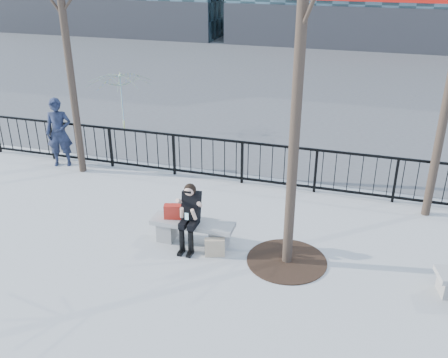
# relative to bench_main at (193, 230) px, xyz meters

# --- Properties ---
(ground) EXTENTS (120.00, 120.00, 0.00)m
(ground) POSITION_rel_bench_main_xyz_m (0.00, 0.00, -0.30)
(ground) COLOR #A6A6A1
(ground) RESTS_ON ground
(street_surface) EXTENTS (60.00, 23.00, 0.01)m
(street_surface) POSITION_rel_bench_main_xyz_m (0.00, 15.00, -0.30)
(street_surface) COLOR #474747
(street_surface) RESTS_ON ground
(railing) EXTENTS (14.00, 0.06, 1.10)m
(railing) POSITION_rel_bench_main_xyz_m (0.00, 3.00, 0.25)
(railing) COLOR black
(railing) RESTS_ON ground
(tree_grate) EXTENTS (1.50, 1.50, 0.02)m
(tree_grate) POSITION_rel_bench_main_xyz_m (1.90, -0.10, -0.29)
(tree_grate) COLOR black
(tree_grate) RESTS_ON ground
(bench_main) EXTENTS (1.65, 0.46, 0.49)m
(bench_main) POSITION_rel_bench_main_xyz_m (0.00, 0.00, 0.00)
(bench_main) COLOR slate
(bench_main) RESTS_ON ground
(seated_woman) EXTENTS (0.50, 0.64, 1.34)m
(seated_woman) POSITION_rel_bench_main_xyz_m (0.00, -0.16, 0.37)
(seated_woman) COLOR black
(seated_woman) RESTS_ON ground
(handbag) EXTENTS (0.38, 0.25, 0.29)m
(handbag) POSITION_rel_bench_main_xyz_m (-0.41, 0.02, 0.33)
(handbag) COLOR red
(handbag) RESTS_ON bench_main
(shopping_bag) EXTENTS (0.40, 0.24, 0.36)m
(shopping_bag) POSITION_rel_bench_main_xyz_m (0.55, -0.30, -0.12)
(shopping_bag) COLOR #CBB290
(shopping_bag) RESTS_ON ground
(standing_man) EXTENTS (0.79, 0.66, 1.84)m
(standing_man) POSITION_rel_bench_main_xyz_m (-4.72, 2.70, 0.62)
(standing_man) COLOR black
(standing_man) RESTS_ON ground
(vendor_umbrella) EXTENTS (2.27, 2.30, 1.88)m
(vendor_umbrella) POSITION_rel_bench_main_xyz_m (-4.49, 5.75, 0.64)
(vendor_umbrella) COLOR #F6F536
(vendor_umbrella) RESTS_ON ground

